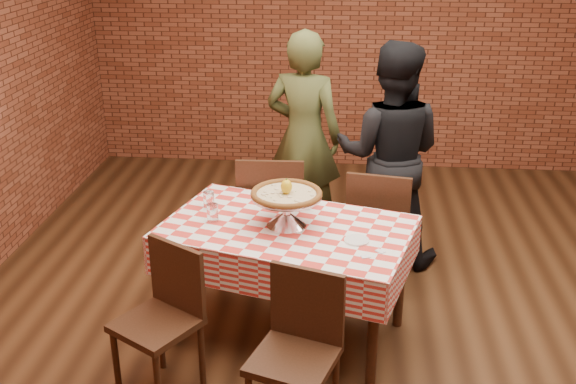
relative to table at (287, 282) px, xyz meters
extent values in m
plane|color=black|center=(0.50, 0.14, -0.38)|extent=(6.00, 6.00, 0.00)
plane|color=brown|center=(0.50, 3.14, 1.08)|extent=(5.50, 0.00, 5.50)
cube|color=#3A1F12|center=(0.00, 0.00, 0.00)|extent=(1.60, 1.21, 0.75)
cylinder|color=beige|center=(0.00, 0.02, 0.58)|extent=(0.59, 0.59, 0.03)
ellipsoid|color=yellow|center=(0.00, 0.02, 0.63)|extent=(0.10, 0.10, 0.09)
cylinder|color=white|center=(-0.45, 0.03, 0.44)|extent=(0.08, 0.08, 0.11)
cylinder|color=white|center=(-0.51, 0.22, 0.44)|extent=(0.08, 0.08, 0.11)
cylinder|color=white|center=(0.41, -0.16, 0.39)|extent=(0.18, 0.18, 0.01)
cube|color=white|center=(0.46, -0.35, 0.39)|extent=(0.06, 0.05, 0.00)
cube|color=white|center=(0.54, -0.28, 0.39)|extent=(0.06, 0.06, 0.00)
cube|color=silver|center=(0.10, 0.30, 0.45)|extent=(0.13, 0.12, 0.14)
imported|color=#454B25|center=(0.00, 1.45, 0.47)|extent=(0.69, 0.54, 1.68)
imported|color=black|center=(0.65, 1.10, 0.46)|extent=(0.90, 0.75, 1.67)
camera|label=1|loc=(0.33, -3.58, 2.12)|focal=41.91mm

